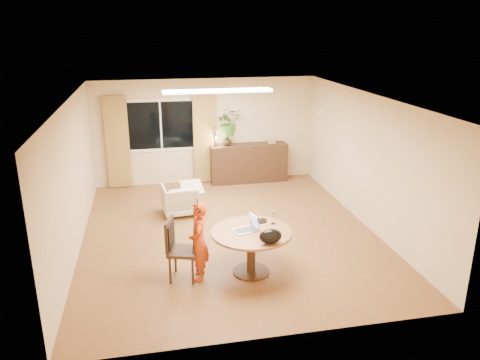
{
  "coord_description": "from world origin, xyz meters",
  "views": [
    {
      "loc": [
        -1.43,
        -8.14,
        3.82
      ],
      "look_at": [
        0.17,
        -0.2,
        1.13
      ],
      "focal_mm": 35.0,
      "sensor_mm": 36.0,
      "label": 1
    }
  ],
  "objects_px": {
    "dining_table": "(251,240)",
    "child": "(199,241)",
    "sideboard": "(248,163)",
    "dining_chair": "(183,250)",
    "armchair": "(180,199)"
  },
  "relations": [
    {
      "from": "dining_table",
      "to": "sideboard",
      "type": "relative_size",
      "value": 0.66
    },
    {
      "from": "armchair",
      "to": "dining_chair",
      "type": "bearing_deg",
      "value": 80.92
    },
    {
      "from": "armchair",
      "to": "sideboard",
      "type": "distance_m",
      "value": 2.66
    },
    {
      "from": "dining_chair",
      "to": "armchair",
      "type": "distance_m",
      "value": 2.7
    },
    {
      "from": "dining_table",
      "to": "dining_chair",
      "type": "height_order",
      "value": "dining_chair"
    },
    {
      "from": "dining_chair",
      "to": "sideboard",
      "type": "height_order",
      "value": "dining_chair"
    },
    {
      "from": "dining_table",
      "to": "child",
      "type": "xyz_separation_m",
      "value": [
        -0.84,
        -0.01,
        0.06
      ]
    },
    {
      "from": "dining_table",
      "to": "armchair",
      "type": "height_order",
      "value": "dining_table"
    },
    {
      "from": "sideboard",
      "to": "child",
      "type": "bearing_deg",
      "value": -111.41
    },
    {
      "from": "child",
      "to": "sideboard",
      "type": "xyz_separation_m",
      "value": [
        1.8,
        4.6,
        -0.15
      ]
    },
    {
      "from": "sideboard",
      "to": "dining_chair",
      "type": "bearing_deg",
      "value": -114.2
    },
    {
      "from": "dining_table",
      "to": "armchair",
      "type": "relative_size",
      "value": 1.81
    },
    {
      "from": "sideboard",
      "to": "dining_table",
      "type": "bearing_deg",
      "value": -101.89
    },
    {
      "from": "dining_table",
      "to": "child",
      "type": "relative_size",
      "value": 1.0
    },
    {
      "from": "child",
      "to": "sideboard",
      "type": "bearing_deg",
      "value": 168.04
    }
  ]
}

